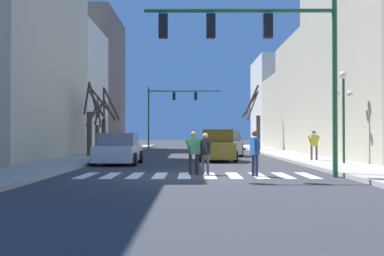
# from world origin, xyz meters

# --- Properties ---
(ground_plane) EXTENTS (240.00, 240.00, 0.00)m
(ground_plane) POSITION_xyz_m (0.00, 0.00, 0.00)
(ground_plane) COLOR #38383D
(sidewalk_left) EXTENTS (2.88, 90.00, 0.15)m
(sidewalk_left) POSITION_xyz_m (-6.55, 0.00, 0.07)
(sidewalk_left) COLOR #ADA89E
(sidewalk_left) RESTS_ON ground_plane
(sidewalk_right) EXTENTS (2.88, 90.00, 0.15)m
(sidewalk_right) POSITION_xyz_m (6.55, 0.00, 0.07)
(sidewalk_right) COLOR #ADA89E
(sidewalk_right) RESTS_ON ground_plane
(building_row_left) EXTENTS (6.00, 42.36, 13.96)m
(building_row_left) POSITION_xyz_m (-10.99, 15.46, 6.47)
(building_row_left) COLOR gray
(building_row_left) RESTS_ON ground_plane
(building_row_right) EXTENTS (6.00, 52.47, 13.45)m
(building_row_right) POSITION_xyz_m (10.99, 19.85, 5.47)
(building_row_right) COLOR tan
(building_row_right) RESTS_ON ground_plane
(crosswalk_stripes) EXTENTS (8.55, 2.60, 0.01)m
(crosswalk_stripes) POSITION_xyz_m (0.00, 0.43, 0.00)
(crosswalk_stripes) COLOR white
(crosswalk_stripes) RESTS_ON ground_plane
(traffic_signal_near) EXTENTS (6.82, 0.28, 6.28)m
(traffic_signal_near) POSITION_xyz_m (2.35, -0.21, 4.67)
(traffic_signal_near) COLOR #236038
(traffic_signal_near) RESTS_ON ground_plane
(traffic_signal_far) EXTENTS (7.89, 0.28, 6.63)m
(traffic_signal_far) POSITION_xyz_m (-2.57, 32.31, 4.86)
(traffic_signal_far) COLOR #236038
(traffic_signal_far) RESTS_ON ground_plane
(street_lamp_right_corner) EXTENTS (0.95, 0.36, 4.37)m
(street_lamp_right_corner) POSITION_xyz_m (7.03, 5.31, 3.24)
(street_lamp_right_corner) COLOR #1E4C2D
(street_lamp_right_corner) RESTS_ON sidewalk_right
(car_parked_left_near) EXTENTS (2.17, 4.12, 1.58)m
(car_parked_left_near) POSITION_xyz_m (-3.90, 6.69, 0.74)
(car_parked_left_near) COLOR silver
(car_parked_left_near) RESTS_ON ground_plane
(car_parked_left_mid) EXTENTS (2.07, 4.13, 1.79)m
(car_parked_left_mid) POSITION_xyz_m (1.24, 9.56, 0.83)
(car_parked_left_mid) COLOR #A38423
(car_parked_left_mid) RESTS_ON ground_plane
(car_driving_toward_lane) EXTENTS (2.07, 4.58, 1.79)m
(car_driving_toward_lane) POSITION_xyz_m (2.25, 15.95, 0.83)
(car_driving_toward_lane) COLOR silver
(car_driving_toward_lane) RESTS_ON ground_plane
(car_parked_left_far) EXTENTS (2.13, 4.21, 1.54)m
(car_parked_left_far) POSITION_xyz_m (3.92, 30.83, 0.73)
(car_parked_left_far) COLOR #A38423
(car_parked_left_far) RESTS_ON ground_plane
(pedestrian_on_right_sidewalk) EXTENTS (0.68, 0.23, 1.59)m
(pedestrian_on_right_sidewalk) POSITION_xyz_m (6.34, 7.98, 1.09)
(pedestrian_on_right_sidewalk) COLOR #4C4C51
(pedestrian_on_right_sidewalk) RESTS_ON sidewalk_right
(pedestrian_near_right_corner) EXTENTS (0.32, 0.70, 1.65)m
(pedestrian_near_right_corner) POSITION_xyz_m (2.07, 0.10, 0.97)
(pedestrian_near_right_corner) COLOR #282D47
(pedestrian_near_right_corner) RESTS_ON ground_plane
(pedestrian_on_left_sidewalk) EXTENTS (0.65, 0.41, 1.61)m
(pedestrian_on_left_sidewalk) POSITION_xyz_m (-0.12, 0.79, 0.95)
(pedestrian_on_left_sidewalk) COLOR black
(pedestrian_on_left_sidewalk) RESTS_ON ground_plane
(pedestrian_crossing_street) EXTENTS (0.50, 0.56, 1.55)m
(pedestrian_crossing_street) POSITION_xyz_m (0.32, 0.85, 0.92)
(pedestrian_crossing_street) COLOR #4C4C51
(pedestrian_crossing_street) RESTS_ON ground_plane
(street_tree_right_far) EXTENTS (1.97, 2.24, 4.57)m
(street_tree_right_far) POSITION_xyz_m (-6.11, 14.32, 2.25)
(street_tree_right_far) COLOR #473828
(street_tree_right_far) RESTS_ON sidewalk_left
(street_tree_left_mid) EXTENTS (1.31, 1.32, 3.97)m
(street_tree_left_mid) POSITION_xyz_m (-6.97, 15.98, 1.77)
(street_tree_left_mid) COLOR brown
(street_tree_left_mid) RESTS_ON sidewalk_left
(street_tree_right_mid) EXTENTS (1.79, 1.38, 6.01)m
(street_tree_right_mid) POSITION_xyz_m (5.75, 25.65, 2.73)
(street_tree_right_mid) COLOR #473828
(street_tree_right_mid) RESTS_ON sidewalk_right
(street_tree_right_near) EXTENTS (2.21, 1.29, 4.82)m
(street_tree_right_near) POSITION_xyz_m (-6.73, 13.23, 2.36)
(street_tree_right_near) COLOR #473828
(street_tree_right_near) RESTS_ON sidewalk_left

